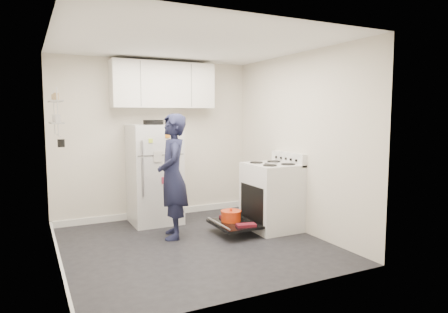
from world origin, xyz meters
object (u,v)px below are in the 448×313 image
electric_range (271,197)px  open_oven_door (233,220)px  refrigerator (154,174)px  person (173,176)px

electric_range → open_oven_door: size_ratio=1.57×
electric_range → refrigerator: bearing=141.6°
person → electric_range: bearing=95.1°
open_oven_door → person: (-0.80, 0.22, 0.64)m
open_oven_door → person: 1.05m
electric_range → person: 1.46m
person → refrigerator: bearing=-164.2°
open_oven_door → refrigerator: refrigerator is taller
open_oven_door → refrigerator: bearing=127.1°
electric_range → open_oven_door: bearing=175.8°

